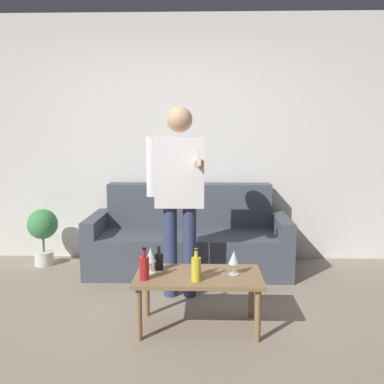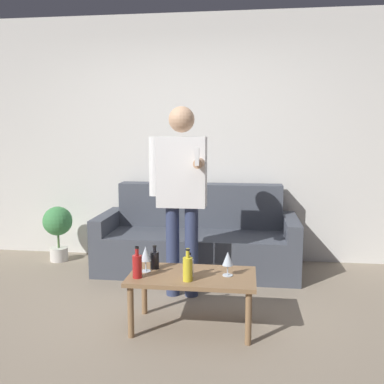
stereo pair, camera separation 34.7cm
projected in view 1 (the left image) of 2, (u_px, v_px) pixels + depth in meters
name	position (u px, v px, depth m)	size (l,w,h in m)	color
ground_plane	(159.00, 342.00, 2.94)	(16.00, 16.00, 0.00)	gray
wall_back	(177.00, 139.00, 4.77)	(8.00, 0.06, 2.70)	silver
couch	(189.00, 240.00, 4.47)	(2.04, 0.81, 0.88)	#474C56
coffee_table	(199.00, 281.00, 3.11)	(0.92, 0.50, 0.41)	#8E6B47
bottle_orange	(144.00, 267.00, 2.99)	(0.07, 0.07, 0.23)	#B21E1E
bottle_green	(196.00, 267.00, 3.06)	(0.06, 0.06, 0.17)	silver
bottle_dark	(159.00, 260.00, 3.21)	(0.07, 0.07, 0.18)	black
bottle_yellow	(196.00, 268.00, 2.96)	(0.07, 0.07, 0.23)	yellow
wine_glass_near	(234.00, 258.00, 3.09)	(0.08, 0.08, 0.18)	silver
wine_glass_far	(151.00, 256.00, 3.12)	(0.08, 0.08, 0.19)	silver
person_standing_front	(179.00, 187.00, 3.64)	(0.49, 0.43, 1.65)	navy
potted_plant	(43.00, 229.00, 4.59)	(0.32, 0.32, 0.61)	silver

